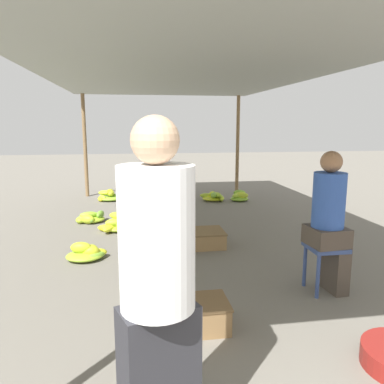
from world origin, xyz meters
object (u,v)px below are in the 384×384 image
(banana_pile_right_0, at_px, (240,197))
(banana_pile_left_0, at_px, (88,253))
(crate_near, at_px, (206,238))
(stool, at_px, (325,255))
(banana_pile_left_1, at_px, (90,218))
(banana_pile_left_2, at_px, (109,196))
(banana_pile_left_3, at_px, (116,225))
(banana_pile_right_1, at_px, (214,197))
(crate_mid, at_px, (204,314))
(vendor_seated, at_px, (330,219))
(vendor_foreground, at_px, (158,289))

(banana_pile_right_0, bearing_deg, banana_pile_left_0, -131.91)
(banana_pile_right_0, height_order, crate_near, banana_pile_right_0)
(stool, height_order, banana_pile_left_1, stool)
(banana_pile_left_1, height_order, banana_pile_left_2, banana_pile_left_2)
(banana_pile_left_3, bearing_deg, banana_pile_left_2, 95.90)
(banana_pile_right_1, height_order, crate_mid, crate_mid)
(banana_pile_left_3, bearing_deg, banana_pile_right_1, 45.83)
(banana_pile_left_1, distance_m, banana_pile_left_2, 1.82)
(vendor_seated, xyz_separation_m, banana_pile_left_1, (-2.57, 3.02, -0.64))
(stool, bearing_deg, crate_near, 119.73)
(stool, bearing_deg, banana_pile_right_0, 84.67)
(banana_pile_left_3, bearing_deg, crate_mid, -74.33)
(banana_pile_left_1, bearing_deg, vendor_foreground, -79.61)
(crate_mid, bearing_deg, crate_near, 78.74)
(stool, distance_m, banana_pile_left_1, 3.96)
(stool, xyz_separation_m, crate_near, (-0.87, 1.53, -0.26))
(banana_pile_left_0, bearing_deg, crate_mid, -57.62)
(crate_near, xyz_separation_m, crate_mid, (-0.40, -2.01, 0.01))
(crate_near, bearing_deg, banana_pile_right_0, 65.57)
(stool, height_order, crate_near, stool)
(vendor_seated, distance_m, banana_pile_right_0, 4.41)
(banana_pile_left_1, xyz_separation_m, banana_pile_left_3, (0.45, -0.59, 0.02))
(banana_pile_left_0, xyz_separation_m, banana_pile_left_2, (0.03, 3.57, 0.01))
(banana_pile_left_0, bearing_deg, vendor_foreground, -76.66)
(banana_pile_left_0, bearing_deg, vendor_seated, -27.62)
(banana_pile_right_1, xyz_separation_m, crate_mid, (-1.15, -4.93, 0.03))
(banana_pile_left_0, distance_m, banana_pile_right_1, 3.91)
(banana_pile_right_0, xyz_separation_m, banana_pile_right_1, (-0.53, 0.10, -0.01))
(banana_pile_left_0, bearing_deg, banana_pile_left_3, 76.50)
(vendor_foreground, distance_m, vendor_seated, 2.33)
(vendor_foreground, xyz_separation_m, crate_near, (0.83, 3.09, -0.75))
(stool, height_order, banana_pile_left_3, stool)
(stool, height_order, banana_pile_right_0, stool)
(banana_pile_right_0, xyz_separation_m, crate_mid, (-1.68, -4.83, 0.02))
(banana_pile_right_0, xyz_separation_m, crate_near, (-1.28, -2.81, 0.01))
(vendor_seated, distance_m, banana_pile_left_3, 3.28)
(banana_pile_right_1, bearing_deg, crate_mid, -103.10)
(vendor_foreground, distance_m, crate_near, 3.29)
(banana_pile_left_1, bearing_deg, stool, -49.85)
(banana_pile_left_2, height_order, banana_pile_right_1, banana_pile_left_2)
(banana_pile_left_2, distance_m, crate_near, 3.60)
(stool, relative_size, banana_pile_right_0, 1.16)
(banana_pile_right_1, distance_m, crate_mid, 5.06)
(banana_pile_left_2, relative_size, crate_mid, 1.39)
(banana_pile_left_1, relative_size, banana_pile_left_2, 0.92)
(crate_mid, bearing_deg, banana_pile_right_1, 76.90)
(banana_pile_right_1, height_order, crate_near, crate_near)
(banana_pile_left_2, height_order, banana_pile_left_3, banana_pile_left_3)
(banana_pile_right_0, bearing_deg, crate_mid, -109.19)
(banana_pile_left_3, height_order, banana_pile_right_1, banana_pile_left_3)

